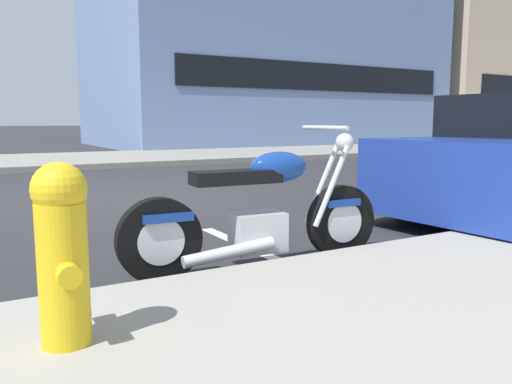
# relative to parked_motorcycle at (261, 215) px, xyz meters

# --- Properties ---
(ground_plane) EXTENTS (260.00, 260.00, 0.00)m
(ground_plane) POSITION_rel_parked_motorcycle_xyz_m (0.24, 4.41, -0.42)
(ground_plane) COLOR #28282B
(sidewalk_far_curb) EXTENTS (120.00, 5.00, 0.14)m
(sidewalk_far_curb) POSITION_rel_parked_motorcycle_xyz_m (12.24, 11.47, -0.35)
(sidewalk_far_curb) COLOR gray
(sidewalk_far_curb) RESTS_ON ground
(parking_stall_stripe) EXTENTS (0.12, 2.20, 0.01)m
(parking_stall_stripe) POSITION_rel_parked_motorcycle_xyz_m (0.24, 0.44, -0.42)
(parking_stall_stripe) COLOR silver
(parking_stall_stripe) RESTS_ON ground
(parked_motorcycle) EXTENTS (2.16, 0.62, 1.10)m
(parked_motorcycle) POSITION_rel_parked_motorcycle_xyz_m (0.00, 0.00, 0.00)
(parked_motorcycle) COLOR black
(parked_motorcycle) RESTS_ON ground
(fire_hydrant) EXTENTS (0.24, 0.36, 0.82)m
(fire_hydrant) POSITION_rel_parked_motorcycle_xyz_m (-1.60, -0.99, 0.16)
(fire_hydrant) COLOR gold
(fire_hydrant) RESTS_ON sidewalk_near_curb
(townhouse_near_left) EXTENTS (15.32, 10.40, 13.29)m
(townhouse_near_left) POSITION_rel_parked_motorcycle_xyz_m (11.06, 18.94, 6.23)
(townhouse_near_left) COLOR #6B84B2
(townhouse_near_left) RESTS_ON ground
(townhouse_far_uphill) EXTENTS (15.20, 11.65, 13.46)m
(townhouse_far_uphill) POSITION_rel_parked_motorcycle_xyz_m (27.45, 19.56, 6.31)
(townhouse_far_uphill) COLOR beige
(townhouse_far_uphill) RESTS_ON ground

